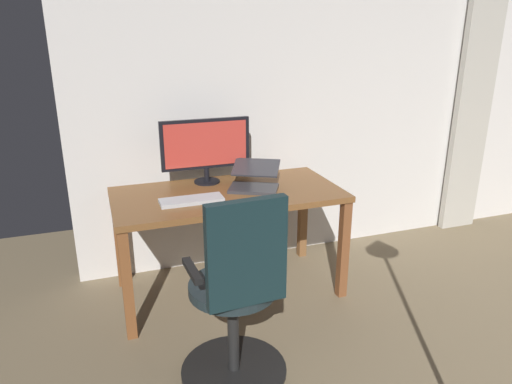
# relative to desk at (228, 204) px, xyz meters

# --- Properties ---
(back_room_partition) EXTENTS (5.77, 0.10, 2.52)m
(back_room_partition) POSITION_rel_desk_xyz_m (-1.88, -0.52, 0.61)
(back_room_partition) COLOR silver
(back_room_partition) RESTS_ON ground
(curtain_right_panel) EXTENTS (0.35, 0.06, 2.36)m
(curtain_right_panel) POSITION_rel_desk_xyz_m (-2.34, -0.41, 0.53)
(curtain_right_panel) COLOR #B9B5A8
(curtain_right_panel) RESTS_ON ground
(desk) EXTENTS (1.50, 0.73, 0.74)m
(desk) POSITION_rel_desk_xyz_m (0.00, 0.00, 0.00)
(desk) COLOR brown
(desk) RESTS_ON ground
(office_chair) EXTENTS (0.56, 0.56, 1.07)m
(office_chair) POSITION_rel_desk_xyz_m (0.22, 0.92, -0.15)
(office_chair) COLOR black
(office_chair) RESTS_ON ground
(computer_monitor) EXTENTS (0.62, 0.18, 0.45)m
(computer_monitor) POSITION_rel_desk_xyz_m (0.08, -0.25, 0.35)
(computer_monitor) COLOR black
(computer_monitor) RESTS_ON desk
(computer_keyboard) EXTENTS (0.39, 0.14, 0.02)m
(computer_keyboard) POSITION_rel_desk_xyz_m (0.27, 0.11, 0.10)
(computer_keyboard) COLOR #B7BCC1
(computer_keyboard) RESTS_ON desk
(laptop) EXTENTS (0.43, 0.43, 0.16)m
(laptop) POSITION_rel_desk_xyz_m (-0.19, -0.02, 0.14)
(laptop) COLOR #333338
(laptop) RESTS_ON desk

